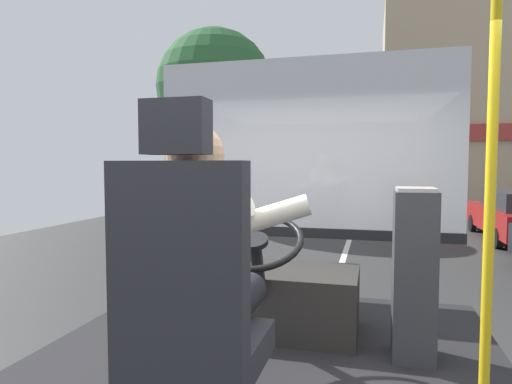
# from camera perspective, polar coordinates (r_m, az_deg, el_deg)

# --- Properties ---
(ground) EXTENTS (18.00, 44.00, 0.06)m
(ground) POSITION_cam_1_polar(r_m,az_deg,el_deg) (10.98, 11.87, -6.60)
(ground) COLOR #313131
(driver_seat) EXTENTS (0.48, 0.48, 1.29)m
(driver_seat) POSITION_cam_1_polar(r_m,az_deg,el_deg) (1.66, -8.51, -15.30)
(driver_seat) COLOR black
(driver_seat) RESTS_ON bus_floor
(bus_driver) EXTENTS (0.79, 0.60, 0.79)m
(bus_driver) POSITION_cam_1_polar(r_m,az_deg,el_deg) (1.71, -6.99, -8.41)
(bus_driver) COLOR black
(bus_driver) RESTS_ON driver_seat
(steering_console) EXTENTS (1.10, 0.97, 0.78)m
(steering_console) POSITION_cam_1_polar(r_m,az_deg,el_deg) (2.92, 1.95, -13.35)
(steering_console) COLOR #282623
(steering_console) RESTS_ON bus_floor
(handrail_pole) EXTENTS (0.04, 0.04, 2.20)m
(handrail_pole) POSITION_cam_1_polar(r_m,az_deg,el_deg) (2.11, 28.21, 3.89)
(handrail_pole) COLOR gold
(handrail_pole) RESTS_ON bus_floor
(fare_box) EXTENTS (0.22, 0.28, 0.95)m
(fare_box) POSITION_cam_1_polar(r_m,az_deg,el_deg) (2.61, 19.78, -9.94)
(fare_box) COLOR #333338
(fare_box) RESTS_ON bus_floor
(windshield_panel) EXTENTS (2.50, 0.08, 1.48)m
(windshield_panel) POSITION_cam_1_polar(r_m,az_deg,el_deg) (3.65, 6.12, 3.14)
(windshield_panel) COLOR silver
(street_tree) EXTENTS (3.54, 3.54, 6.03)m
(street_tree) POSITION_cam_1_polar(r_m,az_deg,el_deg) (13.89, -5.35, 13.28)
(street_tree) COLOR #4C3828
(street_tree) RESTS_ON ground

